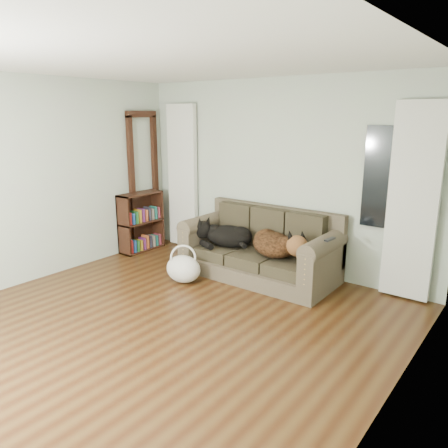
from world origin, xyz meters
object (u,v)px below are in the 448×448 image
Objects in this scene: dog_black_lab at (226,236)px; bookshelf at (141,219)px; tote_bag at (183,270)px; sofa at (258,244)px; dog_shepherd at (276,246)px.

bookshelf reaches higher than dog_black_lab.
dog_black_lab is 1.42× the size of tote_bag.
sofa is 2.14m from bookshelf.
dog_shepherd is at bearing -1.24° from dog_black_lab.
sofa reaches higher than tote_bag.
bookshelf reaches higher than sofa.
dog_shepherd reaches higher than tote_bag.
dog_shepherd is at bearing -4.42° from sofa.
dog_black_lab is at bearing 37.42° from dog_shepherd.
sofa is at bearing 48.45° from tote_bag.
dog_black_lab is at bearing 77.46° from tote_bag.
bookshelf is at bearing -176.69° from sofa.
sofa is at bearing 2.41° from bookshelf.
tote_bag is at bearing -105.38° from dog_black_lab.
dog_black_lab is 1.63m from bookshelf.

